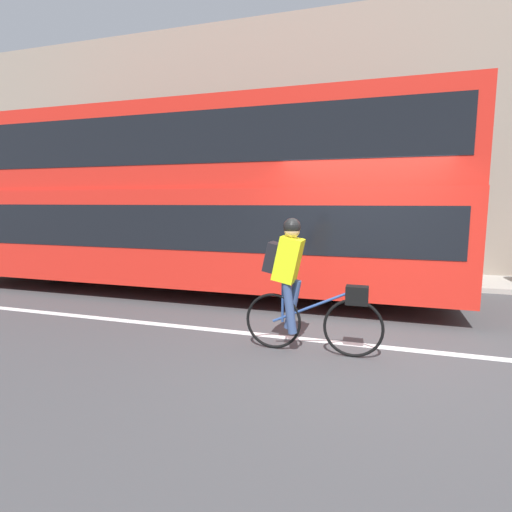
% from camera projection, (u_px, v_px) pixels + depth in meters
% --- Properties ---
extents(ground_plane, '(80.00, 80.00, 0.00)m').
position_uv_depth(ground_plane, '(354.00, 342.00, 5.30)').
color(ground_plane, '#424244').
extents(road_center_line, '(50.00, 0.14, 0.01)m').
position_uv_depth(road_center_line, '(354.00, 344.00, 5.22)').
color(road_center_line, silver).
rests_on(road_center_line, ground_plane).
extents(sidewalk_curb, '(60.00, 1.67, 0.10)m').
position_uv_depth(sidewalk_curb, '(366.00, 277.00, 9.61)').
color(sidewalk_curb, '#A8A399').
rests_on(sidewalk_curb, ground_plane).
extents(building_facade, '(60.00, 0.30, 6.65)m').
position_uv_depth(building_facade, '(372.00, 143.00, 10.10)').
color(building_facade, gray).
rests_on(building_facade, ground_plane).
extents(bus, '(10.57, 2.54, 3.60)m').
position_uv_depth(bus, '(182.00, 194.00, 8.15)').
color(bus, black).
rests_on(bus, ground_plane).
extents(cyclist_on_bike, '(1.70, 0.32, 1.66)m').
position_uv_depth(cyclist_on_bike, '(299.00, 281.00, 4.88)').
color(cyclist_on_bike, black).
rests_on(cyclist_on_bike, ground_plane).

